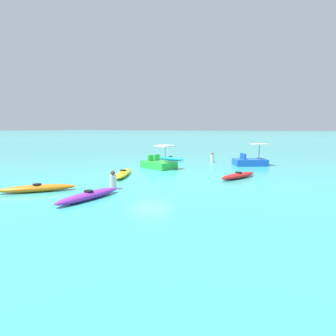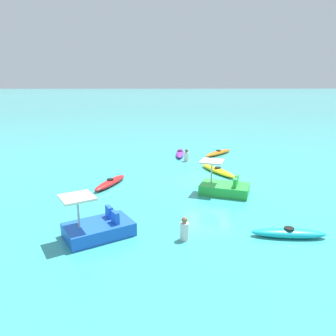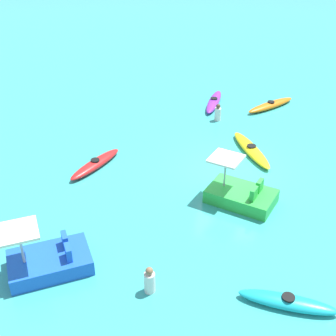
# 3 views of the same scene
# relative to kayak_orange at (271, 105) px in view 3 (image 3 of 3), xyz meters

# --- Properties ---
(ground_plane) EXTENTS (600.00, 600.00, 0.00)m
(ground_plane) POSITION_rel_kayak_orange_xyz_m (-6.94, 1.94, -0.16)
(ground_plane) COLOR #38ADA8
(kayak_orange) EXTENTS (2.69, 2.69, 0.37)m
(kayak_orange) POSITION_rel_kayak_orange_xyz_m (0.00, 0.00, 0.00)
(kayak_orange) COLOR orange
(kayak_orange) RESTS_ON ground_plane
(kayak_yellow) EXTENTS (3.40, 1.98, 0.37)m
(kayak_yellow) POSITION_rel_kayak_orange_xyz_m (-5.17, 1.05, 0.00)
(kayak_yellow) COLOR yellow
(kayak_yellow) RESTS_ON ground_plane
(kayak_purple) EXTENTS (3.22, 0.93, 0.37)m
(kayak_purple) POSITION_rel_kayak_orange_xyz_m (0.01, 3.02, 0.00)
(kayak_purple) COLOR purple
(kayak_purple) RESTS_ON ground_plane
(kayak_red) EXTENTS (2.95, 1.71, 0.37)m
(kayak_red) POSITION_rel_kayak_orange_xyz_m (-7.40, 7.45, 0.00)
(kayak_red) COLOR red
(kayak_red) RESTS_ON ground_plane
(kayak_cyan) EXTENTS (0.87, 2.74, 0.37)m
(kayak_cyan) POSITION_rel_kayak_orange_xyz_m (-13.79, 0.10, 0.00)
(kayak_cyan) COLOR #19B7C6
(kayak_cyan) RESTS_ON ground_plane
(pedal_boat_blue) EXTENTS (2.48, 2.83, 1.68)m
(pedal_boat_blue) POSITION_rel_kayak_orange_xyz_m (-13.39, 7.08, 0.17)
(pedal_boat_blue) COLOR blue
(pedal_boat_blue) RESTS_ON ground_plane
(pedal_boat_green) EXTENTS (2.26, 2.78, 1.68)m
(pedal_boat_green) POSITION_rel_kayak_orange_xyz_m (-8.97, 1.45, 0.17)
(pedal_boat_green) COLOR green
(pedal_boat_green) RESTS_ON ground_plane
(person_near_shore) EXTENTS (0.45, 0.45, 0.88)m
(person_near_shore) POSITION_rel_kayak_orange_xyz_m (-2.00, 2.71, 0.22)
(person_near_shore) COLOR silver
(person_near_shore) RESTS_ON ground_plane
(person_by_kayaks) EXTENTS (0.45, 0.45, 0.88)m
(person_by_kayaks) POSITION_rel_kayak_orange_xyz_m (-13.81, 3.93, 0.22)
(person_by_kayaks) COLOR silver
(person_by_kayaks) RESTS_ON ground_plane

